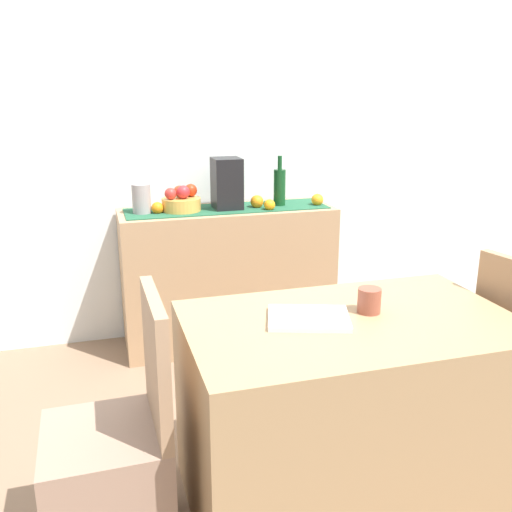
{
  "coord_description": "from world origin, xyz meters",
  "views": [
    {
      "loc": [
        -0.72,
        -2.24,
        1.51
      ],
      "look_at": [
        0.03,
        0.34,
        0.71
      ],
      "focal_mm": 39.33,
      "sensor_mm": 36.0,
      "label": 1
    }
  ],
  "objects_px": {
    "open_book": "(309,318)",
    "coffee_cup": "(369,300)",
    "dining_table": "(347,412)",
    "chair_near_window": "(113,479)",
    "wine_bottle": "(280,187)",
    "ceramic_vase": "(141,199)",
    "sideboard_console": "(228,277)",
    "coffee_maker": "(227,184)",
    "fruit_bowl": "(181,204)"
  },
  "relations": [
    {
      "from": "sideboard_console",
      "to": "wine_bottle",
      "type": "height_order",
      "value": "wine_bottle"
    },
    {
      "from": "sideboard_console",
      "to": "dining_table",
      "type": "height_order",
      "value": "sideboard_console"
    },
    {
      "from": "fruit_bowl",
      "to": "wine_bottle",
      "type": "distance_m",
      "value": 0.6
    },
    {
      "from": "dining_table",
      "to": "chair_near_window",
      "type": "xyz_separation_m",
      "value": [
        -0.85,
        0.0,
        -0.1
      ]
    },
    {
      "from": "wine_bottle",
      "to": "dining_table",
      "type": "xyz_separation_m",
      "value": [
        -0.24,
        -1.51,
        -0.59
      ]
    },
    {
      "from": "wine_bottle",
      "to": "ceramic_vase",
      "type": "relative_size",
      "value": 1.77
    },
    {
      "from": "coffee_cup",
      "to": "dining_table",
      "type": "bearing_deg",
      "value": -152.71
    },
    {
      "from": "sideboard_console",
      "to": "open_book",
      "type": "height_order",
      "value": "sideboard_console"
    },
    {
      "from": "dining_table",
      "to": "open_book",
      "type": "bearing_deg",
      "value": 167.58
    },
    {
      "from": "dining_table",
      "to": "wine_bottle",
      "type": "bearing_deg",
      "value": 81.05
    },
    {
      "from": "fruit_bowl",
      "to": "chair_near_window",
      "type": "distance_m",
      "value": 1.7
    },
    {
      "from": "coffee_maker",
      "to": "ceramic_vase",
      "type": "xyz_separation_m",
      "value": [
        -0.49,
        0.0,
        -0.06
      ]
    },
    {
      "from": "wine_bottle",
      "to": "coffee_cup",
      "type": "bearing_deg",
      "value": -95.86
    },
    {
      "from": "coffee_maker",
      "to": "ceramic_vase",
      "type": "relative_size",
      "value": 1.76
    },
    {
      "from": "open_book",
      "to": "wine_bottle",
      "type": "bearing_deg",
      "value": 93.6
    },
    {
      "from": "wine_bottle",
      "to": "dining_table",
      "type": "distance_m",
      "value": 1.64
    },
    {
      "from": "fruit_bowl",
      "to": "wine_bottle",
      "type": "xyz_separation_m",
      "value": [
        0.59,
        -0.0,
        0.07
      ]
    },
    {
      "from": "ceramic_vase",
      "to": "dining_table",
      "type": "bearing_deg",
      "value": -68.99
    },
    {
      "from": "sideboard_console",
      "to": "wine_bottle",
      "type": "bearing_deg",
      "value": -0.0
    },
    {
      "from": "open_book",
      "to": "chair_near_window",
      "type": "height_order",
      "value": "chair_near_window"
    },
    {
      "from": "coffee_cup",
      "to": "sideboard_console",
      "type": "bearing_deg",
      "value": 96.75
    },
    {
      "from": "coffee_maker",
      "to": "coffee_cup",
      "type": "distance_m",
      "value": 1.49
    },
    {
      "from": "fruit_bowl",
      "to": "coffee_maker",
      "type": "bearing_deg",
      "value": 0.0
    },
    {
      "from": "open_book",
      "to": "coffee_cup",
      "type": "height_order",
      "value": "coffee_cup"
    },
    {
      "from": "sideboard_console",
      "to": "chair_near_window",
      "type": "relative_size",
      "value": 1.4
    },
    {
      "from": "dining_table",
      "to": "coffee_cup",
      "type": "xyz_separation_m",
      "value": [
        0.09,
        0.05,
        0.42
      ]
    },
    {
      "from": "sideboard_console",
      "to": "dining_table",
      "type": "bearing_deg",
      "value": -86.75
    },
    {
      "from": "ceramic_vase",
      "to": "chair_near_window",
      "type": "distance_m",
      "value": 1.67
    },
    {
      "from": "wine_bottle",
      "to": "dining_table",
      "type": "relative_size",
      "value": 0.26
    },
    {
      "from": "fruit_bowl",
      "to": "chair_near_window",
      "type": "xyz_separation_m",
      "value": [
        -0.49,
        -1.51,
        -0.62
      ]
    },
    {
      "from": "open_book",
      "to": "coffee_cup",
      "type": "relative_size",
      "value": 3.08
    },
    {
      "from": "sideboard_console",
      "to": "open_book",
      "type": "distance_m",
      "value": 1.51
    },
    {
      "from": "chair_near_window",
      "to": "sideboard_console",
      "type": "bearing_deg",
      "value": 63.24
    },
    {
      "from": "coffee_maker",
      "to": "open_book",
      "type": "height_order",
      "value": "coffee_maker"
    },
    {
      "from": "fruit_bowl",
      "to": "coffee_cup",
      "type": "distance_m",
      "value": 1.53
    },
    {
      "from": "fruit_bowl",
      "to": "dining_table",
      "type": "xyz_separation_m",
      "value": [
        0.36,
        -1.51,
        -0.51
      ]
    },
    {
      "from": "wine_bottle",
      "to": "ceramic_vase",
      "type": "xyz_separation_m",
      "value": [
        -0.82,
        0.0,
        -0.03
      ]
    },
    {
      "from": "ceramic_vase",
      "to": "dining_table",
      "type": "distance_m",
      "value": 1.71
    },
    {
      "from": "ceramic_vase",
      "to": "chair_near_window",
      "type": "bearing_deg",
      "value": -100.04
    },
    {
      "from": "sideboard_console",
      "to": "coffee_maker",
      "type": "relative_size",
      "value": 4.23
    },
    {
      "from": "open_book",
      "to": "dining_table",
      "type": "bearing_deg",
      "value": 5.88
    },
    {
      "from": "ceramic_vase",
      "to": "coffee_cup",
      "type": "distance_m",
      "value": 1.62
    },
    {
      "from": "coffee_maker",
      "to": "dining_table",
      "type": "height_order",
      "value": "coffee_maker"
    },
    {
      "from": "dining_table",
      "to": "chair_near_window",
      "type": "bearing_deg",
      "value": 179.98
    },
    {
      "from": "ceramic_vase",
      "to": "wine_bottle",
      "type": "bearing_deg",
      "value": -0.0
    },
    {
      "from": "sideboard_console",
      "to": "coffee_maker",
      "type": "xyz_separation_m",
      "value": [
        -0.0,
        0.0,
        0.57
      ]
    },
    {
      "from": "ceramic_vase",
      "to": "dining_table",
      "type": "relative_size",
      "value": 0.15
    },
    {
      "from": "sideboard_console",
      "to": "ceramic_vase",
      "type": "relative_size",
      "value": 7.44
    },
    {
      "from": "wine_bottle",
      "to": "dining_table",
      "type": "height_order",
      "value": "wine_bottle"
    },
    {
      "from": "wine_bottle",
      "to": "coffee_cup",
      "type": "height_order",
      "value": "wine_bottle"
    }
  ]
}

